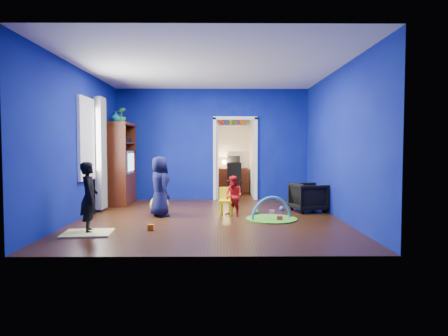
{
  "coord_description": "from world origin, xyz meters",
  "views": [
    {
      "loc": [
        0.22,
        -7.72,
        1.38
      ],
      "look_at": [
        0.28,
        0.4,
        0.96
      ],
      "focal_mm": 32.0,
      "sensor_mm": 36.0,
      "label": 1
    }
  ],
  "objects_px": {
    "child_navy": "(160,186)",
    "study_desk": "(233,181)",
    "child_black": "(89,197)",
    "toddler_red": "(234,196)",
    "vase": "(116,117)",
    "hopper_ball": "(159,205)",
    "play_mat": "(271,219)",
    "armchair": "(308,197)",
    "tv_armoire": "(120,164)",
    "crt_tv": "(121,162)",
    "kid_chair": "(226,202)",
    "folding_chair": "(234,180)"
  },
  "relations": [
    {
      "from": "child_black",
      "to": "toddler_red",
      "type": "bearing_deg",
      "value": -75.3
    },
    {
      "from": "play_mat",
      "to": "study_desk",
      "type": "distance_m",
      "value": 4.5
    },
    {
      "from": "armchair",
      "to": "tv_armoire",
      "type": "distance_m",
      "value": 4.52
    },
    {
      "from": "tv_armoire",
      "to": "kid_chair",
      "type": "relative_size",
      "value": 3.92
    },
    {
      "from": "armchair",
      "to": "crt_tv",
      "type": "distance_m",
      "value": 4.48
    },
    {
      "from": "armchair",
      "to": "study_desk",
      "type": "bearing_deg",
      "value": 9.86
    },
    {
      "from": "tv_armoire",
      "to": "study_desk",
      "type": "distance_m",
      "value": 3.73
    },
    {
      "from": "toddler_red",
      "to": "tv_armoire",
      "type": "bearing_deg",
      "value": -170.53
    },
    {
      "from": "vase",
      "to": "kid_chair",
      "type": "height_order",
      "value": "vase"
    },
    {
      "from": "armchair",
      "to": "study_desk",
      "type": "relative_size",
      "value": 0.77
    },
    {
      "from": "vase",
      "to": "child_black",
      "type": "bearing_deg",
      "value": -83.78
    },
    {
      "from": "play_mat",
      "to": "study_desk",
      "type": "relative_size",
      "value": 1.11
    },
    {
      "from": "child_navy",
      "to": "hopper_ball",
      "type": "bearing_deg",
      "value": -18.96
    },
    {
      "from": "play_mat",
      "to": "study_desk",
      "type": "height_order",
      "value": "study_desk"
    },
    {
      "from": "child_navy",
      "to": "hopper_ball",
      "type": "height_order",
      "value": "child_navy"
    },
    {
      "from": "child_navy",
      "to": "study_desk",
      "type": "bearing_deg",
      "value": -51.79
    },
    {
      "from": "kid_chair",
      "to": "folding_chair",
      "type": "bearing_deg",
      "value": 92.12
    },
    {
      "from": "child_black",
      "to": "toddler_red",
      "type": "height_order",
      "value": "child_black"
    },
    {
      "from": "armchair",
      "to": "crt_tv",
      "type": "xyz_separation_m",
      "value": [
        -4.28,
        1.14,
        0.71
      ]
    },
    {
      "from": "armchair",
      "to": "vase",
      "type": "xyz_separation_m",
      "value": [
        -4.32,
        0.84,
        1.78
      ]
    },
    {
      "from": "child_black",
      "to": "play_mat",
      "type": "height_order",
      "value": "child_black"
    },
    {
      "from": "crt_tv",
      "to": "kid_chair",
      "type": "relative_size",
      "value": 1.4
    },
    {
      "from": "child_navy",
      "to": "study_desk",
      "type": "height_order",
      "value": "child_navy"
    },
    {
      "from": "toddler_red",
      "to": "kid_chair",
      "type": "height_order",
      "value": "toddler_red"
    },
    {
      "from": "toddler_red",
      "to": "folding_chair",
      "type": "xyz_separation_m",
      "value": [
        0.12,
        3.1,
        0.06
      ]
    },
    {
      "from": "child_navy",
      "to": "hopper_ball",
      "type": "xyz_separation_m",
      "value": [
        -0.05,
        0.25,
        -0.41
      ]
    },
    {
      "from": "tv_armoire",
      "to": "crt_tv",
      "type": "height_order",
      "value": "tv_armoire"
    },
    {
      "from": "crt_tv",
      "to": "kid_chair",
      "type": "height_order",
      "value": "crt_tv"
    },
    {
      "from": "study_desk",
      "to": "folding_chair",
      "type": "relative_size",
      "value": 0.96
    },
    {
      "from": "hopper_ball",
      "to": "toddler_red",
      "type": "bearing_deg",
      "value": -9.32
    },
    {
      "from": "child_black",
      "to": "play_mat",
      "type": "relative_size",
      "value": 1.18
    },
    {
      "from": "tv_armoire",
      "to": "hopper_ball",
      "type": "bearing_deg",
      "value": -51.07
    },
    {
      "from": "tv_armoire",
      "to": "play_mat",
      "type": "relative_size",
      "value": 2.02
    },
    {
      "from": "child_black",
      "to": "folding_chair",
      "type": "height_order",
      "value": "child_black"
    },
    {
      "from": "crt_tv",
      "to": "tv_armoire",
      "type": "bearing_deg",
      "value": 180.0
    },
    {
      "from": "child_black",
      "to": "hopper_ball",
      "type": "xyz_separation_m",
      "value": [
        0.85,
        1.78,
        -0.38
      ]
    },
    {
      "from": "child_black",
      "to": "kid_chair",
      "type": "relative_size",
      "value": 2.3
    },
    {
      "from": "hopper_ball",
      "to": "play_mat",
      "type": "distance_m",
      "value": 2.33
    },
    {
      "from": "crt_tv",
      "to": "kid_chair",
      "type": "xyz_separation_m",
      "value": [
        2.51,
        -1.5,
        -0.77
      ]
    },
    {
      "from": "tv_armoire",
      "to": "child_black",
      "type": "bearing_deg",
      "value": -84.36
    },
    {
      "from": "armchair",
      "to": "child_navy",
      "type": "relative_size",
      "value": 0.56
    },
    {
      "from": "kid_chair",
      "to": "play_mat",
      "type": "height_order",
      "value": "kid_chair"
    },
    {
      "from": "vase",
      "to": "study_desk",
      "type": "distance_m",
      "value": 4.24
    },
    {
      "from": "crt_tv",
      "to": "vase",
      "type": "bearing_deg",
      "value": -97.59
    },
    {
      "from": "armchair",
      "to": "toddler_red",
      "type": "relative_size",
      "value": 0.83
    },
    {
      "from": "armchair",
      "to": "folding_chair",
      "type": "bearing_deg",
      "value": 17.22
    },
    {
      "from": "vase",
      "to": "crt_tv",
      "type": "distance_m",
      "value": 1.1
    },
    {
      "from": "child_black",
      "to": "play_mat",
      "type": "distance_m",
      "value": 3.34
    },
    {
      "from": "child_black",
      "to": "crt_tv",
      "type": "distance_m",
      "value": 3.27
    },
    {
      "from": "hopper_ball",
      "to": "folding_chair",
      "type": "distance_m",
      "value": 3.3
    }
  ]
}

